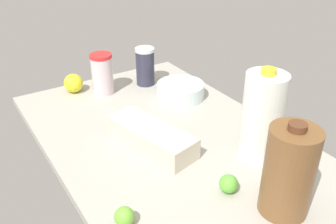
% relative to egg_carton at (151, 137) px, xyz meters
% --- Properties ---
extents(countertop, '(1.20, 0.76, 0.03)m').
position_rel_egg_carton_xyz_m(countertop, '(-0.01, 0.07, -0.05)').
color(countertop, '#A7A499').
rests_on(countertop, ground).
extents(egg_carton, '(0.34, 0.19, 0.07)m').
position_rel_egg_carton_xyz_m(egg_carton, '(0.00, 0.00, 0.00)').
color(egg_carton, beige).
rests_on(egg_carton, countertop).
extents(chocolate_milk_jug, '(0.13, 0.13, 0.26)m').
position_rel_egg_carton_xyz_m(chocolate_milk_jug, '(0.44, 0.14, 0.09)').
color(chocolate_milk_jug, brown).
rests_on(chocolate_milk_jug, countertop).
extents(tumbler_cup, '(0.09, 0.09, 0.17)m').
position_rel_egg_carton_xyz_m(tumbler_cup, '(-0.46, 0.03, 0.05)').
color(tumbler_cup, silver).
rests_on(tumbler_cup, countertop).
extents(mixing_bowl, '(0.19, 0.19, 0.06)m').
position_rel_egg_carton_xyz_m(mixing_bowl, '(-0.25, 0.28, -0.01)').
color(mixing_bowl, silver).
rests_on(mixing_bowl, countertop).
extents(shaker_bottle, '(0.08, 0.08, 0.17)m').
position_rel_egg_carton_xyz_m(shaker_bottle, '(-0.44, 0.23, 0.05)').
color(shaker_bottle, '#2F2F42').
rests_on(shaker_bottle, countertop).
extents(milk_jug, '(0.13, 0.13, 0.30)m').
position_rel_egg_carton_xyz_m(milk_jug, '(0.22, 0.26, 0.10)').
color(milk_jug, white).
rests_on(milk_jug, countertop).
extents(lime_by_jug, '(0.05, 0.05, 0.05)m').
position_rel_egg_carton_xyz_m(lime_by_jug, '(0.31, 0.07, -0.01)').
color(lime_by_jug, '#5DB139').
rests_on(lime_by_jug, countertop).
extents(lemon_far_back, '(0.08, 0.08, 0.08)m').
position_rel_egg_carton_xyz_m(lemon_far_back, '(-0.53, -0.07, 0.00)').
color(lemon_far_back, yellow).
rests_on(lemon_far_back, countertop).
extents(lime_loose, '(0.05, 0.05, 0.05)m').
position_rel_egg_carton_xyz_m(lime_loose, '(0.26, -0.23, -0.01)').
color(lime_loose, '#6CB637').
rests_on(lime_loose, countertop).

